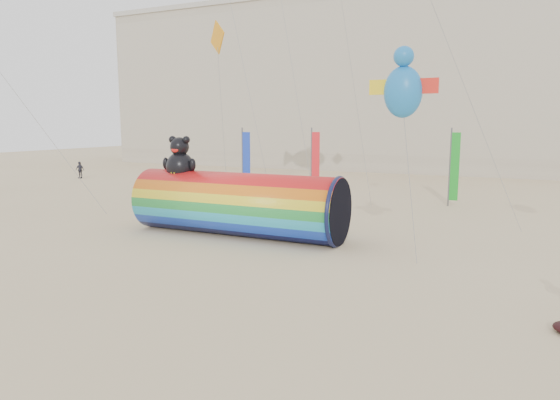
% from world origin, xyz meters
% --- Properties ---
extents(ground, '(160.00, 160.00, 0.00)m').
position_xyz_m(ground, '(0.00, 0.00, 0.00)').
color(ground, '#CCB58C').
rests_on(ground, ground).
extents(hotel_building, '(60.40, 15.40, 20.60)m').
position_xyz_m(hotel_building, '(-12.00, 45.95, 10.31)').
color(hotel_building, '#B7AD99').
rests_on(hotel_building, ground).
extents(windsock_assembly, '(10.68, 3.25, 4.92)m').
position_xyz_m(windsock_assembly, '(-3.20, 4.40, 1.63)').
color(windsock_assembly, red).
rests_on(windsock_assembly, ground).
extents(festival_banners, '(13.76, 4.79, 5.20)m').
position_xyz_m(festival_banners, '(-1.92, 15.62, 2.64)').
color(festival_banners, '#59595E').
rests_on(festival_banners, ground).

